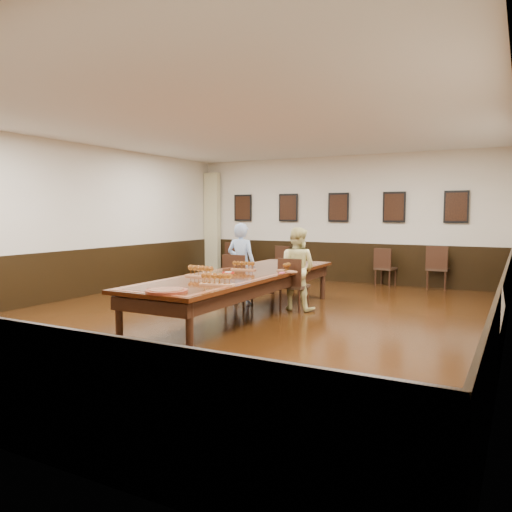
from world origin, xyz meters
The scene contains 24 objects.
floor centered at (0.00, 0.00, -0.01)m, with size 8.00×10.00×0.02m, color black.
ceiling centered at (0.00, 0.00, 3.21)m, with size 8.00×10.00×0.02m, color white.
wall_back centered at (0.00, 5.01, 1.60)m, with size 8.00×0.02×3.20m, color beige.
wall_left centered at (-4.01, 0.00, 1.60)m, with size 0.02×10.00×3.20m, color beige.
wall_right centered at (4.01, 0.00, 1.60)m, with size 0.02×10.00×3.20m, color beige.
chair_man centered at (-0.59, 0.90, 0.49)m, with size 0.46×0.50×0.98m, color #332216, non-canonical shape.
chair_woman centered at (0.57, 0.90, 0.48)m, with size 0.45×0.49×0.96m, color #332216, non-canonical shape.
spare_chair_a centered at (-2.78, 4.53, 0.48)m, with size 0.45×0.49×0.95m, color #332216, non-canonical shape.
spare_chair_b centered at (-1.38, 4.75, 0.45)m, with size 0.42×0.46×0.89m, color #332216, non-canonical shape.
spare_chair_c centered at (1.28, 4.72, 0.46)m, with size 0.43×0.47×0.92m, color #332216, non-canonical shape.
spare_chair_d centered at (2.47, 4.79, 0.51)m, with size 0.47×0.52×1.01m, color #332216, non-canonical shape.
person_man centered at (-0.59, 1.00, 0.79)m, with size 0.57×0.38×1.57m, color #5487D2.
person_woman centered at (0.57, 1.00, 0.75)m, with size 0.75×0.58×1.50m, color #F0E496.
pink_phone centered at (0.60, 0.31, 0.76)m, with size 0.07×0.14×0.01m, color #D2467B.
curtain centered at (-3.75, 4.82, 1.45)m, with size 0.45×0.18×2.90m, color #C7BE89.
wainscoting centered at (0.00, 0.00, 0.50)m, with size 8.00×10.00×1.00m.
conference_table centered at (0.00, 0.00, 0.61)m, with size 1.40×5.00×0.76m.
posters centered at (0.00, 4.94, 1.90)m, with size 6.14×0.04×0.74m.
flight_a centered at (-0.17, 0.35, 0.83)m, with size 0.45×0.21×0.16m.
flight_b centered at (0.60, 0.51, 0.82)m, with size 0.43×0.30×0.16m.
flight_c centered at (-0.30, -0.79, 0.84)m, with size 0.51×0.18×0.19m.
flight_d centered at (0.42, -1.45, 0.84)m, with size 0.51×0.26×0.18m.
red_plate_grp centered at (-0.18, -0.16, 0.76)m, with size 0.20×0.20×0.03m.
carved_platter centered at (0.18, -2.25, 0.77)m, with size 0.67×0.67×0.04m.
Camera 1 is at (4.17, -7.27, 1.77)m, focal length 35.00 mm.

